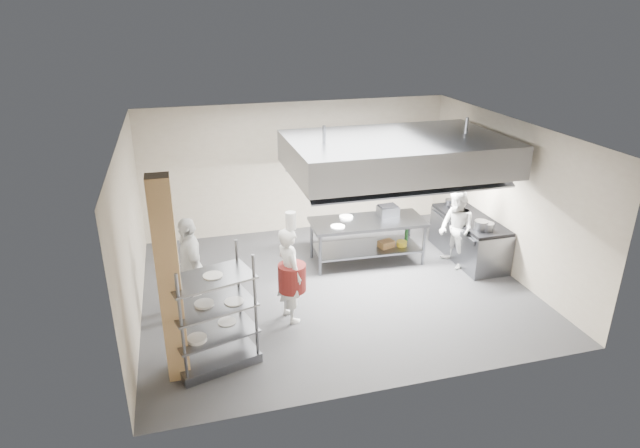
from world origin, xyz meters
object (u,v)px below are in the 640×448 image
object	(u,v)px
chef_line	(456,229)
chef_plating	(191,266)
pass_rack	(213,311)
stockpot	(481,225)
cooking_range	(468,239)
island	(367,241)
griddle	(388,211)
chef_head	(290,274)

from	to	relation	value
chef_line	chef_plating	world-z (taller)	chef_plating
pass_rack	stockpot	bearing A→B (deg)	1.03
cooking_range	stockpot	world-z (taller)	stockpot
cooking_range	stockpot	bearing A→B (deg)	-103.45
island	chef_plating	world-z (taller)	chef_plating
griddle	chef_line	bearing A→B (deg)	-40.28
pass_rack	cooking_range	distance (m)	5.92
island	pass_rack	xyz separation A→B (m)	(-3.33, -2.65, 0.43)
island	cooking_range	world-z (taller)	island
island	cooking_range	xyz separation A→B (m)	(2.12, -0.38, -0.04)
chef_head	griddle	xyz separation A→B (m)	(2.50, 1.90, 0.18)
island	pass_rack	distance (m)	4.28
cooking_range	chef_line	world-z (taller)	chef_line
pass_rack	griddle	world-z (taller)	pass_rack
chef_head	chef_plating	world-z (taller)	chef_plating
chef_line	stockpot	world-z (taller)	chef_line
chef_line	griddle	xyz separation A→B (m)	(-1.14, 0.83, 0.21)
cooking_range	stockpot	xyz separation A→B (m)	(-0.15, -0.63, 0.57)
island	griddle	distance (m)	0.76
stockpot	island	bearing A→B (deg)	152.74
griddle	chef_plating	bearing A→B (deg)	-167.19
pass_rack	stockpot	xyz separation A→B (m)	(5.29, 1.64, 0.11)
griddle	chef_head	bearing A→B (deg)	-146.75
cooking_range	chef_line	size ratio (longest dim) A/B	1.25
chef_line	griddle	world-z (taller)	chef_line
cooking_range	griddle	xyz separation A→B (m)	(-1.62, 0.55, 0.59)
chef_head	cooking_range	bearing A→B (deg)	-86.85
chef_head	chef_line	world-z (taller)	chef_head
chef_line	cooking_range	bearing A→B (deg)	116.27
chef_head	chef_line	size ratio (longest dim) A/B	1.04
island	cooking_range	distance (m)	2.15
cooking_range	chef_plating	distance (m)	5.74
chef_head	griddle	bearing A→B (deg)	-67.69
island	chef_head	xyz separation A→B (m)	(-2.00, -1.73, 0.38)
chef_line	griddle	bearing A→B (deg)	-130.06
pass_rack	griddle	bearing A→B (deg)	20.25
island	pass_rack	size ratio (longest dim) A/B	1.31
griddle	stockpot	size ratio (longest dim) A/B	1.50
chef_head	stockpot	distance (m)	4.03
pass_rack	stockpot	size ratio (longest dim) A/B	6.60
pass_rack	chef_plating	world-z (taller)	pass_rack
stockpot	chef_head	bearing A→B (deg)	-169.71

